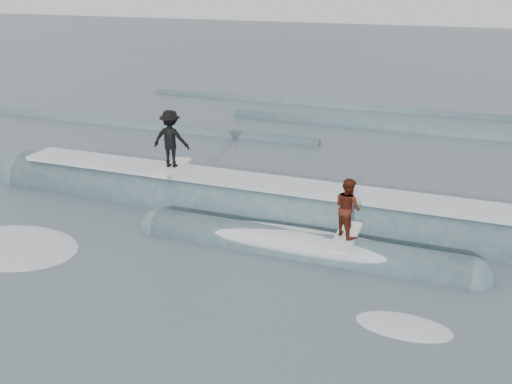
% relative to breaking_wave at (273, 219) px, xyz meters
% --- Properties ---
extents(ground, '(160.00, 160.00, 0.00)m').
position_rel_breaking_wave_xyz_m(ground, '(-0.35, -5.48, -0.05)').
color(ground, '#3C4D58').
rests_on(ground, ground).
extents(breaking_wave, '(21.15, 3.83, 2.09)m').
position_rel_breaking_wave_xyz_m(breaking_wave, '(0.00, 0.00, 0.00)').
color(breaking_wave, '#395760').
rests_on(breaking_wave, ground).
extents(surfer_black, '(1.30, 2.02, 2.01)m').
position_rel_breaking_wave_xyz_m(surfer_black, '(-3.74, 0.43, 2.06)').
color(surfer_black, white).
rests_on(surfer_black, ground).
extents(surfer_red, '(1.00, 2.00, 1.72)m').
position_rel_breaking_wave_xyz_m(surfer_red, '(2.68, -1.77, 1.36)').
color(surfer_red, white).
rests_on(surfer_red, ground).
extents(whitewater, '(13.75, 7.09, 0.10)m').
position_rel_breaking_wave_xyz_m(whitewater, '(-1.63, -5.84, -0.05)').
color(whitewater, white).
rests_on(whitewater, ground).
extents(far_swells, '(38.34, 8.65, 0.80)m').
position_rel_breaking_wave_xyz_m(far_swells, '(-2.53, 12.17, -0.05)').
color(far_swells, '#395760').
rests_on(far_swells, ground).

